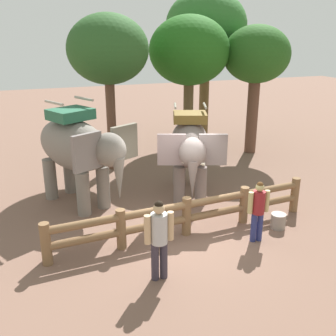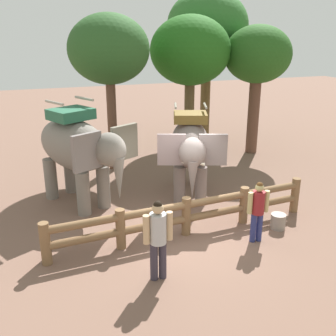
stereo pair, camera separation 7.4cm
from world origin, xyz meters
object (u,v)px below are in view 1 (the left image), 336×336
Objects in this scene: tree_back_center at (206,27)px; tree_deep_back at (108,51)px; log_fence at (187,213)px; elephant_center at (190,147)px; tourist_woman_in_black at (258,207)px; tree_far_right at (256,57)px; elephant_near_left at (78,148)px; feed_bucket at (278,221)px; tree_far_left at (189,52)px; tourist_man_in_blue at (159,235)px.

tree_back_center is 1.20× the size of tree_deep_back.
tree_deep_back is (-0.63, 5.91, 3.83)m from log_fence.
tourist_woman_in_black is (0.48, -3.29, -0.73)m from elephant_center.
log_fence is at bearing -132.82° from tree_far_right.
feed_bucket is (4.80, -3.40, -1.61)m from elephant_near_left.
tree_far_left reaches higher than elephant_center.
tree_far_right reaches higher than elephant_near_left.
log_fence reaches higher than feed_bucket.
elephant_near_left is 2.35× the size of tourist_woman_in_black.
tourist_woman_in_black is 0.28× the size of tree_deep_back.
tree_deep_back is (-6.20, -0.10, 0.35)m from tree_far_right.
tree_far_left is at bearing 80.23° from tourist_woman_in_black.
tree_far_left is at bearing 13.51° from tree_deep_back.
tree_far_left is at bearing 66.95° from log_fence.
log_fence is at bearing 167.80° from feed_bucket.
tourist_man_in_blue is 8.29m from tree_deep_back.
tree_far_right is (6.88, 7.64, 3.02)m from tourist_man_in_blue.
tree_far_right is at bearing 47.18° from log_fence.
log_fence is at bearing 149.09° from tourist_woman_in_black.
tree_back_center is at bearing 30.00° from tree_deep_back.
tree_far_right is at bearing 21.77° from elephant_near_left.
tree_far_left is 2.97m from tree_back_center.
elephant_near_left is at bearing 144.71° from feed_bucket.
tree_deep_back is at bearing 115.84° from feed_bucket.
elephant_near_left is at bearing 128.96° from log_fence.
tourist_woman_in_black reaches higher than feed_bucket.
log_fence is 7.07m from tree_deep_back.
log_fence is at bearing -114.47° from elephant_center.
log_fence is 3.88m from elephant_near_left.
elephant_center is at bearing 98.28° from tourist_woman_in_black.
log_fence is 2.58m from feed_bucket.
elephant_near_left is at bearing -138.77° from tree_back_center.
tree_back_center reaches higher than tourist_woman_in_black.
elephant_center reaches higher than log_fence.
tree_back_center reaches higher than tourist_man_in_blue.
tourist_man_in_blue is (1.00, -4.49, -0.76)m from elephant_near_left.
tree_deep_back reaches higher than log_fence.
tourist_man_in_blue reaches higher than tourist_woman_in_black.
tree_deep_back is (-1.71, 3.55, 2.77)m from elephant_center.
tree_deep_back is 8.32m from feed_bucket.
elephant_near_left is at bearing -118.88° from tree_deep_back.
tourist_man_in_blue is at bearing -119.34° from tree_back_center.
elephant_center is at bearing -140.91° from tree_far_right.
elephant_near_left is 2.07× the size of tourist_man_in_blue.
elephant_near_left is 0.66× the size of tree_far_left.
tourist_woman_in_black is at bearing -30.91° from log_fence.
tree_far_left is 3.61m from tree_deep_back.
feed_bucket is (0.94, 0.39, -0.73)m from tourist_woman_in_black.
tree_far_left is (2.87, 6.75, 3.69)m from log_fence.
tree_back_center is (6.95, 6.09, 3.43)m from elephant_near_left.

